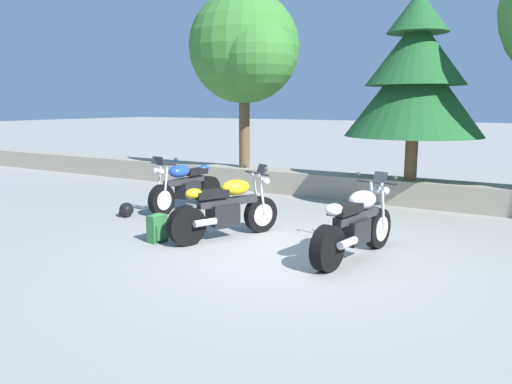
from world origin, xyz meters
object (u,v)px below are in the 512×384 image
object	(u,v)px
leafy_tree_far_left	(247,50)
pine_tree_mid_left	(415,76)
motorcycle_yellow_centre	(227,209)
motorcycle_white_far_right	(356,225)
rider_helmet	(126,210)
motorcycle_blue_near_left	(185,187)
rider_backpack	(157,227)

from	to	relation	value
leafy_tree_far_left	pine_tree_mid_left	size ratio (longest dim) A/B	1.12
pine_tree_mid_left	motorcycle_yellow_centre	bearing A→B (deg)	-112.77
motorcycle_yellow_centre	motorcycle_white_far_right	world-z (taller)	same
rider_helmet	motorcycle_blue_near_left	bearing A→B (deg)	63.82
rider_helmet	pine_tree_mid_left	distance (m)	6.61
motorcycle_yellow_centre	pine_tree_mid_left	distance (m)	5.31
motorcycle_white_far_right	leafy_tree_far_left	size ratio (longest dim) A/B	0.46
motorcycle_white_far_right	rider_backpack	bearing A→B (deg)	-165.15
motorcycle_white_far_right	pine_tree_mid_left	world-z (taller)	pine_tree_mid_left
rider_backpack	rider_helmet	distance (m)	2.09
rider_backpack	rider_helmet	xyz separation A→B (m)	(-1.78, 1.08, -0.11)
motorcycle_blue_near_left	motorcycle_yellow_centre	xyz separation A→B (m)	(2.03, -1.45, 0.00)
rider_helmet	leafy_tree_far_left	bearing A→B (deg)	86.19
leafy_tree_far_left	motorcycle_yellow_centre	bearing A→B (deg)	-61.92
motorcycle_yellow_centre	pine_tree_mid_left	size ratio (longest dim) A/B	0.49
motorcycle_white_far_right	motorcycle_blue_near_left	bearing A→B (deg)	161.38
motorcycle_blue_near_left	motorcycle_white_far_right	world-z (taller)	same
motorcycle_yellow_centre	motorcycle_white_far_right	distance (m)	2.21
motorcycle_blue_near_left	motorcycle_white_far_right	size ratio (longest dim) A/B	1.00
rider_backpack	rider_helmet	bearing A→B (deg)	148.83
motorcycle_blue_near_left	rider_backpack	xyz separation A→B (m)	(1.22, -2.23, -0.24)
pine_tree_mid_left	rider_helmet	bearing A→B (deg)	-137.26
leafy_tree_far_left	motorcycle_blue_near_left	bearing A→B (deg)	-84.21
motorcycle_blue_near_left	motorcycle_yellow_centre	size ratio (longest dim) A/B	1.06
rider_helmet	pine_tree_mid_left	bearing A→B (deg)	42.74
motorcycle_white_far_right	rider_helmet	xyz separation A→B (m)	(-4.81, 0.28, -0.35)
motorcycle_blue_near_left	pine_tree_mid_left	xyz separation A→B (m)	(3.89, 2.96, 2.29)
motorcycle_blue_near_left	leafy_tree_far_left	size ratio (longest dim) A/B	0.46
motorcycle_blue_near_left	motorcycle_white_far_right	distance (m)	4.47
pine_tree_mid_left	motorcycle_white_far_right	bearing A→B (deg)	-85.41
motorcycle_white_far_right	leafy_tree_far_left	xyz separation A→B (m)	(-4.54, 4.34, 3.05)
motorcycle_white_far_right	leafy_tree_far_left	bearing A→B (deg)	136.25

